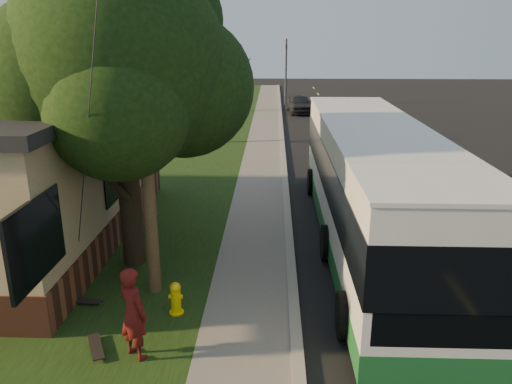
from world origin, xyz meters
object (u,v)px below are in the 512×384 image
Objects in this scene: leafy_tree at (122,67)px; traffic_signal at (286,67)px; bare_tree_near at (220,105)px; fire_hydrant at (176,298)px; dumpster at (63,168)px; skateboarder at (133,313)px; skateboard_main at (96,347)px; skateboard_spare at (85,301)px; bare_tree_far at (242,86)px; distant_car at (300,104)px; transit_bus at (373,184)px; utility_pole at (142,99)px.

traffic_signal is at bearing 81.53° from leafy_tree.
fire_hydrant is at bearing -87.14° from bare_tree_near.
skateboarder is at bearing -62.09° from dumpster.
traffic_signal reaches higher than skateboard_main.
skateboard_spare is (-1.27, -17.69, -2.03)m from bare_tree_near.
skateboarder is at bearing -95.75° from traffic_signal.
bare_tree_near reaches higher than bare_tree_far.
bare_tree_far is 0.95× the size of distant_car.
traffic_signal is at bearing 81.11° from skateboard_spare.
fire_hydrant is 2.21m from skateboard_spare.
skateboarder is 1.27× the size of dumpster.
bare_tree_far reaches higher than skateboard_spare.
leafy_tree is 31.76m from traffic_signal.
skateboarder is 2.66m from skateboard_spare.
bare_tree_near is 17.85m from skateboard_spare.
transit_bus reaches higher than skateboarder.
skateboarder is 31.32m from distant_car.
leafy_tree is 8.61× the size of skateboard_main.
fire_hydrant is 18.10m from bare_tree_near.
transit_bus is at bearing 41.07° from skateboard_main.
fire_hydrant is 0.17× the size of distant_car.
distant_car reaches higher than dumpster.
traffic_signal is at bearing 97.95° from distant_car.
bare_tree_near is 12.01m from bare_tree_far.
leafy_tree is at bearing 117.60° from utility_pole.
bare_tree_near is 10.03m from dumpster.
bare_tree_near is 1.02× the size of distant_car.
utility_pole reaches higher than skateboarder.
skateboard_spare is (-2.17, 0.31, -0.31)m from fire_hydrant.
fire_hydrant is 1.71m from skateboarder.
dumpster is at bearing 114.80° from skateboard_main.
bare_tree_far is 4.71m from distant_car.
utility_pole reaches higher than bare_tree_near.
fire_hydrant is 4.37m from utility_pole.
dumpster is at bearing 123.28° from utility_pole.
transit_bus is 16.22× the size of skateboard_spare.
skateboard_main is 0.62× the size of dumpster.
bare_tree_near is 0.33× the size of transit_bus.
dumpster is at bearing 123.49° from fire_hydrant.
leafy_tree is at bearing -38.23° from skateboarder.
bare_tree_far is at bearing 88.33° from skateboard_main.
leafy_tree is 27.56m from bare_tree_far.
bare_tree_near is 2.95× the size of dumpster.
transit_bus is at bearing -67.26° from bare_tree_near.
skateboarder is (-0.48, -1.54, 0.56)m from fire_hydrant.
transit_bus reaches higher than dumpster.
leafy_tree is 7.43m from transit_bus.
bare_tree_near is (0.67, 15.35, -3.02)m from leafy_tree.
bare_tree_near is 2.33× the size of skateboarder.
utility_pole is at bearing 24.89° from skateboard_spare.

